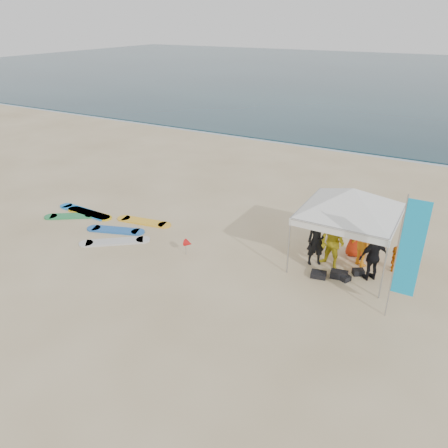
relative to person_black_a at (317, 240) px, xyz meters
name	(u,v)px	position (x,y,z in m)	size (l,w,h in m)	color
ground	(186,289)	(-3.02, -3.55, -0.91)	(120.00, 120.00, 0.00)	beige
ocean	(425,77)	(-3.02, 56.45, -0.87)	(160.00, 84.00, 0.08)	#0C2633
shoreline_foam	(343,150)	(-3.02, 14.65, -0.91)	(160.00, 1.20, 0.01)	silver
person_black_a	(317,240)	(0.00, 0.00, 0.00)	(0.66, 0.44, 1.82)	black
person_yellow	(332,243)	(0.53, 0.03, 0.03)	(0.91, 0.71, 1.88)	gold
person_orange_a	(365,242)	(1.46, 0.70, 0.00)	(1.18, 0.68, 1.83)	orange
person_black_b	(373,257)	(1.92, -0.06, -0.07)	(0.98, 0.41, 1.68)	black
person_orange_b	(358,232)	(1.10, 1.25, 0.04)	(0.93, 0.60, 1.90)	red
person_seated	(395,258)	(2.49, 0.88, -0.46)	(0.84, 0.27, 0.91)	orange
canopy_tent	(354,189)	(0.89, 0.48, 1.90)	(4.28, 4.28, 3.23)	#A5A5A8
feather_flag	(409,250)	(3.03, -1.83, 1.32)	(0.63, 0.04, 3.78)	#A5A5A8
marker_pennant	(188,243)	(-4.15, -1.69, -0.42)	(0.28, 0.28, 0.64)	#A5A5A8
gear_pile	(337,275)	(0.96, -0.49, -0.82)	(1.62, 1.22, 0.22)	black
surfboard_spread	(103,222)	(-8.83, -1.16, -0.88)	(5.33, 3.25, 0.07)	yellow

